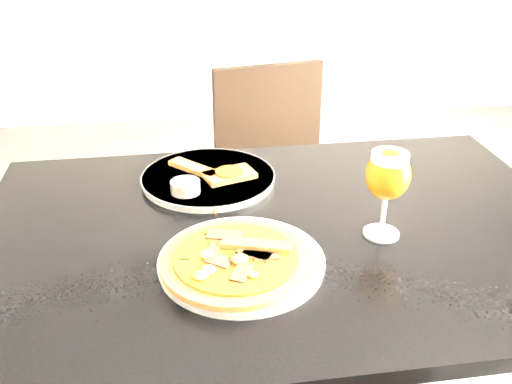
{
  "coord_description": "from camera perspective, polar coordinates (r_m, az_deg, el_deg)",
  "views": [
    {
      "loc": [
        -0.27,
        -0.6,
        1.34
      ],
      "look_at": [
        -0.15,
        0.35,
        0.83
      ],
      "focal_mm": 40.0,
      "sensor_mm": 36.0,
      "label": 1
    }
  ],
  "objects": [
    {
      "name": "dining_table",
      "position": [
        1.18,
        2.45,
        -7.29
      ],
      "size": [
        1.22,
        0.83,
        0.75
      ],
      "rotation": [
        0.0,
        0.0,
        0.02
      ],
      "color": "black",
      "rests_on": "ground"
    },
    {
      "name": "chair_far",
      "position": [
        1.91,
        2.26,
        0.66
      ],
      "size": [
        0.46,
        0.46,
        0.85
      ],
      "rotation": [
        0.0,
        0.0,
        0.18
      ],
      "color": "black",
      "rests_on": "ground"
    },
    {
      "name": "plate_main",
      "position": [
        1.01,
        -1.47,
        -7.05
      ],
      "size": [
        0.34,
        0.34,
        0.02
      ],
      "primitive_type": "cylinder",
      "rotation": [
        0.0,
        0.0,
        -0.18
      ],
      "color": "white",
      "rests_on": "dining_table"
    },
    {
      "name": "pizza",
      "position": [
        0.99,
        -1.97,
        -6.75
      ],
      "size": [
        0.26,
        0.26,
        0.03
      ],
      "rotation": [
        0.0,
        0.0,
        -0.59
      ],
      "color": "#A36027",
      "rests_on": "plate_main"
    },
    {
      "name": "plate_second",
      "position": [
        1.31,
        -4.79,
        1.39
      ],
      "size": [
        0.31,
        0.31,
        0.02
      ],
      "primitive_type": "cylinder",
      "rotation": [
        0.0,
        0.0,
        0.02
      ],
      "color": "white",
      "rests_on": "dining_table"
    },
    {
      "name": "crust_scraps",
      "position": [
        1.3,
        -3.88,
        1.99
      ],
      "size": [
        0.2,
        0.15,
        0.02
      ],
      "rotation": [
        0.0,
        0.0,
        -0.36
      ],
      "color": "#A36027",
      "rests_on": "plate_second"
    },
    {
      "name": "loose_crust",
      "position": [
        1.21,
        -2.21,
        -1.05
      ],
      "size": [
        0.11,
        0.07,
        0.01
      ],
      "primitive_type": "cube",
      "rotation": [
        0.0,
        0.0,
        0.46
      ],
      "color": "#A36027",
      "rests_on": "dining_table"
    },
    {
      "name": "sauce_cup",
      "position": [
        1.23,
        -7.06,
        0.28
      ],
      "size": [
        0.06,
        0.06,
        0.04
      ],
      "color": "beige",
      "rests_on": "dining_table"
    },
    {
      "name": "beer_glass",
      "position": [
        1.07,
        13.06,
        1.61
      ],
      "size": [
        0.08,
        0.08,
        0.18
      ],
      "color": "silver",
      "rests_on": "dining_table"
    }
  ]
}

